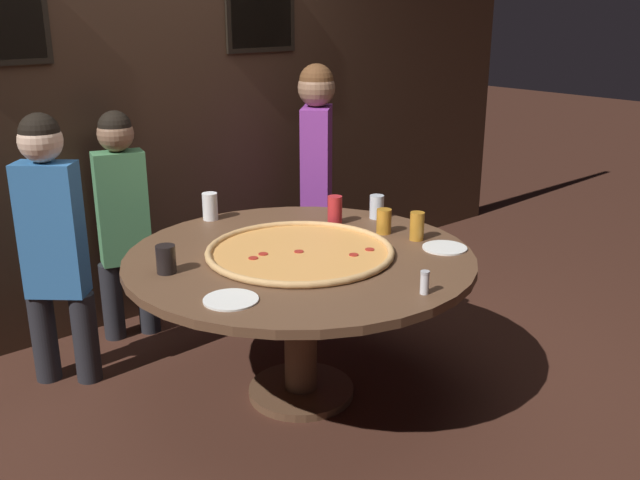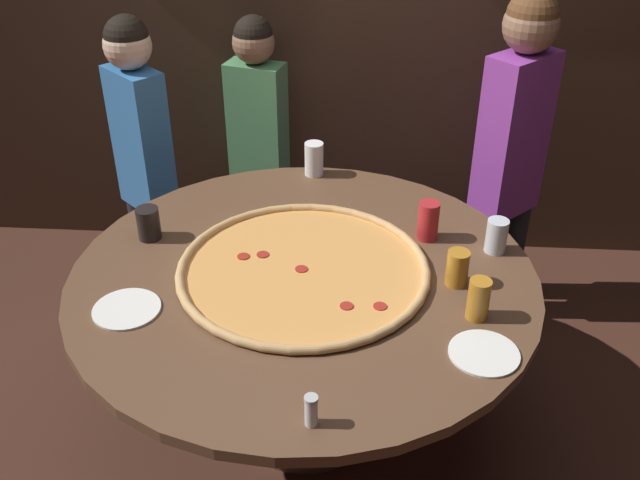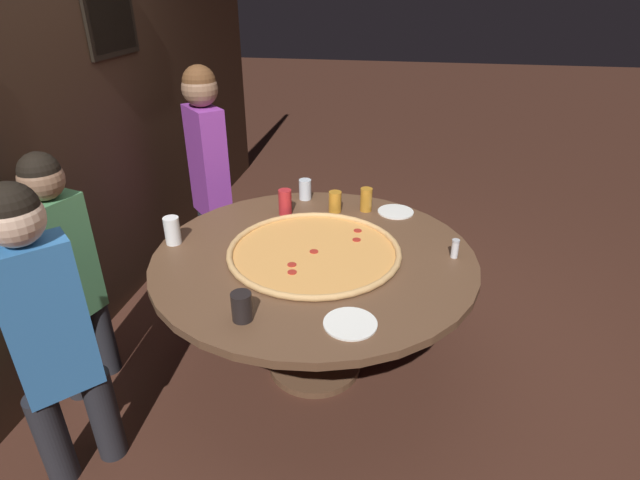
# 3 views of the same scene
# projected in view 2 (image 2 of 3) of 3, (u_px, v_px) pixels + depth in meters

# --- Properties ---
(ground_plane) EXTENTS (24.00, 24.00, 0.00)m
(ground_plane) POSITION_uv_depth(u_px,v_px,m) (306.00, 422.00, 2.87)
(ground_plane) COLOR #422319
(back_wall) EXTENTS (6.40, 0.08, 2.60)m
(back_wall) POSITION_uv_depth(u_px,v_px,m) (328.00, 3.00, 3.36)
(back_wall) COLOR #3D281C
(back_wall) RESTS_ON ground_plane
(dining_table) EXTENTS (1.63, 1.63, 0.74)m
(dining_table) POSITION_uv_depth(u_px,v_px,m) (304.00, 301.00, 2.54)
(dining_table) COLOR brown
(dining_table) RESTS_ON ground_plane
(giant_pizza) EXTENTS (0.88, 0.88, 0.03)m
(giant_pizza) POSITION_uv_depth(u_px,v_px,m) (303.00, 269.00, 2.47)
(giant_pizza) COLOR #E0994C
(giant_pizza) RESTS_ON dining_table
(drink_cup_near_left) EXTENTS (0.08, 0.08, 0.15)m
(drink_cup_near_left) POSITION_uv_depth(u_px,v_px,m) (314.00, 159.00, 3.06)
(drink_cup_near_left) COLOR white
(drink_cup_near_left) RESTS_ON dining_table
(drink_cup_by_shaker) EXTENTS (0.08, 0.08, 0.13)m
(drink_cup_by_shaker) POSITION_uv_depth(u_px,v_px,m) (496.00, 236.00, 2.56)
(drink_cup_by_shaker) COLOR silver
(drink_cup_by_shaker) RESTS_ON dining_table
(drink_cup_far_left) EXTENTS (0.08, 0.08, 0.15)m
(drink_cup_far_left) POSITION_uv_depth(u_px,v_px,m) (428.00, 221.00, 2.62)
(drink_cup_far_left) COLOR #B22328
(drink_cup_far_left) RESTS_ON dining_table
(drink_cup_centre_back) EXTENTS (0.07, 0.07, 0.14)m
(drink_cup_centre_back) POSITION_uv_depth(u_px,v_px,m) (479.00, 299.00, 2.23)
(drink_cup_centre_back) COLOR #BC7A23
(drink_cup_centre_back) RESTS_ON dining_table
(drink_cup_far_right) EXTENTS (0.09, 0.09, 0.12)m
(drink_cup_far_right) POSITION_uv_depth(u_px,v_px,m) (149.00, 223.00, 2.63)
(drink_cup_far_right) COLOR black
(drink_cup_far_right) RESTS_ON dining_table
(drink_cup_front_edge) EXTENTS (0.08, 0.08, 0.13)m
(drink_cup_front_edge) POSITION_uv_depth(u_px,v_px,m) (457.00, 268.00, 2.39)
(drink_cup_front_edge) COLOR #BC7A23
(drink_cup_front_edge) RESTS_ON dining_table
(white_plate_left_side) EXTENTS (0.21, 0.21, 0.01)m
(white_plate_left_side) POSITION_uv_depth(u_px,v_px,m) (484.00, 353.00, 2.12)
(white_plate_left_side) COLOR white
(white_plate_left_side) RESTS_ON dining_table
(white_plate_beside_cup) EXTENTS (0.22, 0.22, 0.01)m
(white_plate_beside_cup) POSITION_uv_depth(u_px,v_px,m) (127.00, 309.00, 2.29)
(white_plate_beside_cup) COLOR white
(white_plate_beside_cup) RESTS_ON dining_table
(condiment_shaker) EXTENTS (0.04, 0.04, 0.10)m
(condiment_shaker) POSITION_uv_depth(u_px,v_px,m) (311.00, 410.00, 1.86)
(condiment_shaker) COLOR silver
(condiment_shaker) RESTS_ON dining_table
(diner_far_right) EXTENTS (0.34, 0.32, 1.37)m
(diner_far_right) POSITION_uv_depth(u_px,v_px,m) (142.00, 146.00, 3.25)
(diner_far_right) COLOR #232328
(diner_far_right) RESTS_ON ground_plane
(diner_side_left) EXTENTS (0.34, 0.21, 1.31)m
(diner_side_left) POSITION_uv_depth(u_px,v_px,m) (258.00, 132.00, 3.48)
(diner_side_left) COLOR #232328
(diner_side_left) RESTS_ON ground_plane
(diner_centre_back) EXTENTS (0.37, 0.36, 1.51)m
(diner_centre_back) POSITION_uv_depth(u_px,v_px,m) (512.00, 143.00, 3.10)
(diner_centre_back) COLOR #232328
(diner_centre_back) RESTS_ON ground_plane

